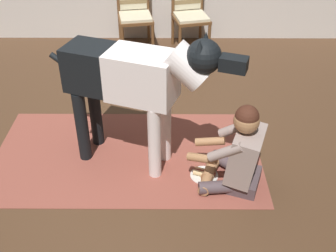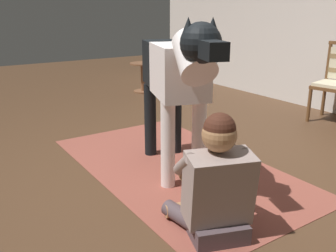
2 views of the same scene
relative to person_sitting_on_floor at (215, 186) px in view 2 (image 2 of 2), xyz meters
name	(u,v)px [view 2 (image 2 of 2)]	position (x,y,z in m)	size (l,w,h in m)	color
ground_plane	(165,167)	(-1.03, 0.30, -0.33)	(14.75, 14.75, 0.00)	#4D3320
area_rug	(176,166)	(-0.98, 0.39, -0.32)	(2.53, 1.42, 0.01)	brown
person_sitting_on_floor	(215,186)	(0.00, 0.00, 0.00)	(0.68, 0.60, 0.81)	#514246
large_dog	(177,75)	(-0.86, 0.31, 0.53)	(1.64, 0.73, 1.33)	white
hot_dog_on_plate	(199,207)	(-0.27, 0.10, -0.30)	(0.25, 0.25, 0.06)	silver
round_side_table	(143,75)	(-3.90, 1.73, -0.03)	(0.43, 0.43, 0.50)	brown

